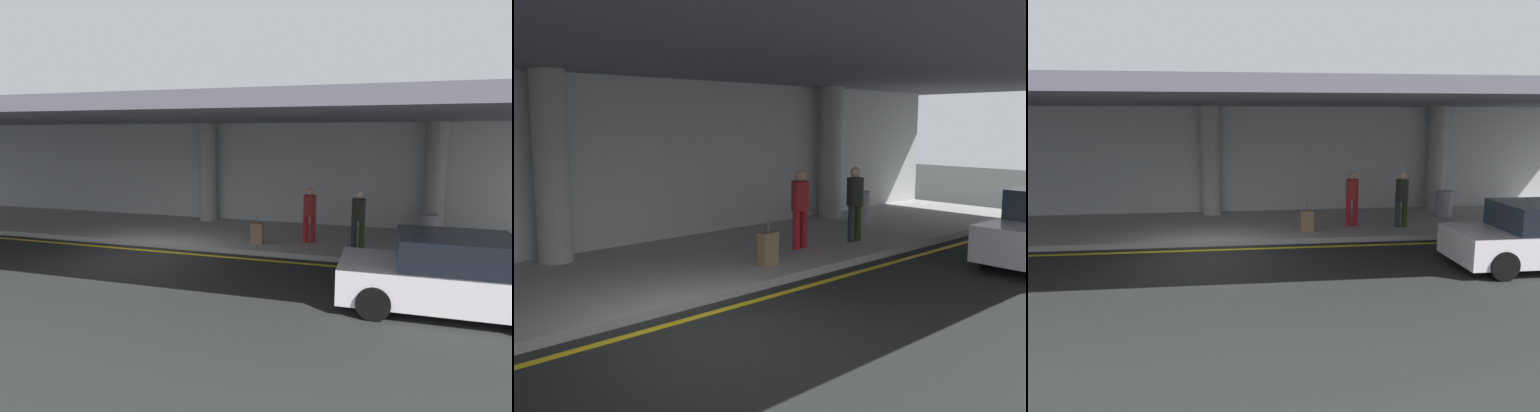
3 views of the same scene
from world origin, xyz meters
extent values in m
plane|color=#232525|center=(0.00, 0.00, 0.00)|extent=(60.00, 60.00, 0.00)
cube|color=#9D9B97|center=(0.00, 3.10, 0.07)|extent=(26.00, 4.20, 0.15)
cube|color=yellow|center=(0.00, 0.63, 0.00)|extent=(26.00, 0.14, 0.01)
cylinder|color=#A39D94|center=(0.00, 4.78, 1.97)|extent=(0.66, 0.66, 3.65)
cylinder|color=#9F9890|center=(8.00, 4.78, 1.97)|extent=(0.66, 0.66, 3.65)
cube|color=slate|center=(0.00, 2.60, 3.95)|extent=(28.00, 13.20, 0.30)
cube|color=#B2B6B3|center=(0.00, 5.35, 1.90)|extent=(26.00, 0.30, 3.80)
cylinder|color=black|center=(6.34, -0.80, 0.32)|extent=(0.64, 0.22, 0.64)
cylinder|color=#202B2C|center=(5.65, 2.08, 0.56)|extent=(0.16, 0.16, 0.82)
cylinder|color=#263112|center=(5.87, 2.08, 0.56)|extent=(0.16, 0.16, 0.82)
cylinder|color=black|center=(5.76, 2.08, 1.28)|extent=(0.38, 0.38, 0.62)
sphere|color=beige|center=(5.76, 2.08, 1.71)|extent=(0.24, 0.24, 0.24)
cylinder|color=#AC171D|center=(4.20, 2.39, 0.56)|extent=(0.16, 0.16, 0.82)
cylinder|color=maroon|center=(4.42, 2.39, 0.56)|extent=(0.16, 0.16, 0.82)
cylinder|color=maroon|center=(4.31, 2.39, 1.28)|extent=(0.38, 0.38, 0.62)
sphere|color=tan|center=(4.31, 2.39, 1.71)|extent=(0.24, 0.24, 0.24)
cube|color=#8F6948|center=(2.83, 1.80, 0.46)|extent=(0.36, 0.22, 0.62)
cylinder|color=slate|center=(2.83, 1.80, 0.91)|extent=(0.02, 0.02, 0.28)
cylinder|color=gray|center=(7.77, 3.52, 0.57)|extent=(0.56, 0.56, 0.85)
camera|label=1|loc=(6.46, -10.47, 3.40)|focal=30.70mm
camera|label=2|loc=(-4.44, -6.05, 2.82)|focal=40.63mm
camera|label=3|loc=(0.55, -11.71, 3.40)|focal=33.87mm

